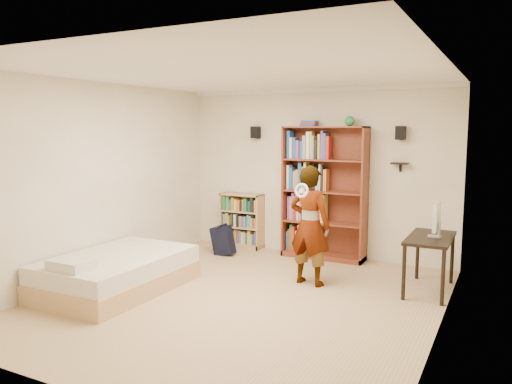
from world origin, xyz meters
TOP-DOWN VIEW (x-y plane):
  - ground at (0.00, 0.00)m, footprint 4.50×5.00m
  - room_shell at (0.00, 0.00)m, footprint 4.52×5.02m
  - crown_molding at (0.00, 0.00)m, footprint 4.50×5.00m
  - speaker_left at (-1.05, 2.40)m, footprint 0.14×0.12m
  - speaker_right at (1.35, 2.40)m, footprint 0.14×0.12m
  - wall_shelf at (1.35, 2.41)m, footprint 0.25×0.16m
  - tall_bookshelf at (0.22, 2.31)m, footprint 1.33×0.39m
  - low_bookshelf at (-1.30, 2.36)m, footprint 0.75×0.28m
  - computer_desk at (1.97, 1.36)m, footprint 0.52×1.04m
  - imac at (2.02, 1.35)m, footprint 0.11×0.45m
  - daybed at (-1.60, -0.42)m, footprint 1.27×1.95m
  - person at (0.50, 0.94)m, footprint 0.63×0.46m
  - wii_wheel at (0.50, 0.64)m, footprint 0.19×0.07m
  - navy_bag at (-1.32, 1.75)m, footprint 0.37×0.24m

SIDE VIEW (x-z plane):
  - ground at x=0.00m, z-range -0.01..0.01m
  - navy_bag at x=-1.32m, z-range 0.00..0.49m
  - daybed at x=-1.60m, z-range 0.00..0.57m
  - computer_desk at x=1.97m, z-range 0.00..0.71m
  - low_bookshelf at x=-1.30m, z-range 0.00..0.94m
  - person at x=0.50m, z-range 0.00..1.59m
  - imac at x=2.02m, z-range 0.71..1.15m
  - tall_bookshelf at x=0.22m, z-range 0.00..2.10m
  - wii_wheel at x=0.50m, z-range 1.20..1.39m
  - wall_shelf at x=1.35m, z-range 1.54..1.56m
  - room_shell at x=0.00m, z-range 0.41..3.12m
  - speaker_left at x=-1.05m, z-range 1.90..2.10m
  - speaker_right at x=1.35m, z-range 1.90..2.10m
  - crown_molding at x=0.00m, z-range 2.64..2.70m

